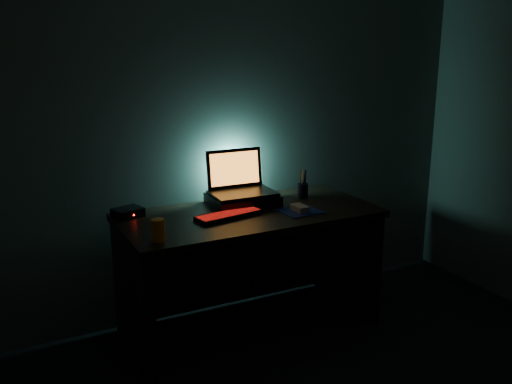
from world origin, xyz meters
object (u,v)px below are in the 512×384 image
laptop (239,183)px  keyboard (229,215)px  mouse (300,208)px  juice_glass (158,230)px  pen_cup (303,191)px  router (128,213)px

laptop → keyboard: (-0.18, -0.25, -0.11)m
mouse → juice_glass: size_ratio=0.98×
laptop → juice_glass: (-0.66, -0.45, -0.06)m
laptop → juice_glass: laptop is taller
pen_cup → router: (-1.09, 0.11, -0.02)m
mouse → juice_glass: bearing=-176.0°
pen_cup → juice_glass: (-1.05, -0.35, 0.01)m
juice_glass → mouse: bearing=7.0°
keyboard → router: 0.57m
keyboard → router: (-0.51, 0.26, 0.01)m
mouse → juice_glass: 0.89m
pen_cup → router: pen_cup is taller
laptop → pen_cup: bearing=-12.1°
juice_glass → router: 0.46m
laptop → router: bearing=-178.8°
keyboard → juice_glass: 0.52m
juice_glass → pen_cup: bearing=18.3°
pen_cup → juice_glass: juice_glass is taller
keyboard → pen_cup: size_ratio=4.35×
pen_cup → laptop: bearing=165.7°
keyboard → mouse: (0.41, -0.09, 0.01)m
router → keyboard: bearing=-44.5°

